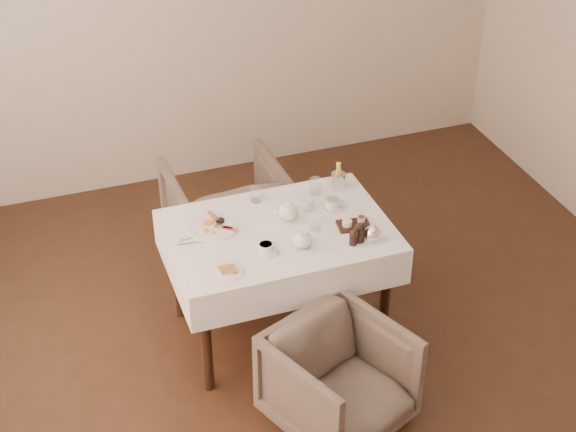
# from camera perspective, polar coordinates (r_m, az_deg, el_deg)

# --- Properties ---
(table) EXTENTS (1.28, 0.88, 0.75)m
(table) POSITION_cam_1_polar(r_m,az_deg,el_deg) (5.11, -0.61, -1.95)
(table) COLOR black
(table) RESTS_ON ground
(armchair_near) EXTENTS (0.85, 0.86, 0.60)m
(armchair_near) POSITION_cam_1_polar(r_m,az_deg,el_deg) (4.76, 3.33, -10.56)
(armchair_near) COLOR #50443A
(armchair_near) RESTS_ON ground
(armchair_far) EXTENTS (0.77, 0.79, 0.69)m
(armchair_far) POSITION_cam_1_polar(r_m,az_deg,el_deg) (5.92, -3.92, 0.15)
(armchair_far) COLOR #50443A
(armchair_far) RESTS_ON ground
(breakfast_plate) EXTENTS (0.28, 0.28, 0.04)m
(breakfast_plate) POSITION_cam_1_polar(r_m,az_deg,el_deg) (5.07, -4.89, -0.69)
(breakfast_plate) COLOR white
(breakfast_plate) RESTS_ON table
(side_plate) EXTENTS (0.18, 0.17, 0.02)m
(side_plate) POSITION_cam_1_polar(r_m,az_deg,el_deg) (4.71, -4.05, -3.69)
(side_plate) COLOR white
(side_plate) RESTS_ON table
(teapot_centre) EXTENTS (0.17, 0.13, 0.13)m
(teapot_centre) POSITION_cam_1_polar(r_m,az_deg,el_deg) (5.09, 0.01, 0.37)
(teapot_centre) COLOR white
(teapot_centre) RESTS_ON table
(teapot_front) EXTENTS (0.18, 0.17, 0.12)m
(teapot_front) POSITION_cam_1_polar(r_m,az_deg,el_deg) (4.87, 0.93, -1.48)
(teapot_front) COLOR white
(teapot_front) RESTS_ON table
(creamer) EXTENTS (0.06, 0.06, 0.07)m
(creamer) POSITION_cam_1_polar(r_m,az_deg,el_deg) (5.20, 1.31, 0.80)
(creamer) COLOR white
(creamer) RESTS_ON table
(teacup_near) EXTENTS (0.12, 0.12, 0.06)m
(teacup_near) POSITION_cam_1_polar(r_m,az_deg,el_deg) (4.84, -1.44, -2.13)
(teacup_near) COLOR white
(teacup_near) RESTS_ON table
(teacup_far) EXTENTS (0.14, 0.14, 0.07)m
(teacup_far) POSITION_cam_1_polar(r_m,az_deg,el_deg) (5.21, 2.93, 0.76)
(teacup_far) COLOR white
(teacup_far) RESTS_ON table
(glass_left) EXTENTS (0.08, 0.08, 0.09)m
(glass_left) POSITION_cam_1_polar(r_m,az_deg,el_deg) (5.27, -2.10, 1.38)
(glass_left) COLOR silver
(glass_left) RESTS_ON table
(glass_mid) EXTENTS (0.06, 0.06, 0.09)m
(glass_mid) POSITION_cam_1_polar(r_m,az_deg,el_deg) (5.02, 1.79, -0.47)
(glass_mid) COLOR silver
(glass_mid) RESTS_ON table
(glass_right) EXTENTS (0.10, 0.10, 0.10)m
(glass_right) POSITION_cam_1_polar(r_m,az_deg,el_deg) (5.34, 1.76, 1.93)
(glass_right) COLOR silver
(glass_right) RESTS_ON table
(condiment_board) EXTENTS (0.20, 0.15, 0.05)m
(condiment_board) POSITION_cam_1_polar(r_m,az_deg,el_deg) (5.07, 4.24, -0.52)
(condiment_board) COLOR black
(condiment_board) RESTS_ON table
(pepper_mill_left) EXTENTS (0.06, 0.06, 0.11)m
(pepper_mill_left) POSITION_cam_1_polar(r_m,az_deg,el_deg) (4.91, 4.25, -1.33)
(pepper_mill_left) COLOR black
(pepper_mill_left) RESTS_ON table
(pepper_mill_right) EXTENTS (0.07, 0.07, 0.12)m
(pepper_mill_right) POSITION_cam_1_polar(r_m,az_deg,el_deg) (4.93, 4.69, -1.05)
(pepper_mill_right) COLOR black
(pepper_mill_right) RESTS_ON table
(silver_pot) EXTENTS (0.13, 0.12, 0.12)m
(silver_pot) POSITION_cam_1_polar(r_m,az_deg,el_deg) (4.94, 5.49, -1.06)
(silver_pot) COLOR white
(silver_pot) RESTS_ON table
(fries_cup) EXTENTS (0.09, 0.09, 0.19)m
(fries_cup) POSITION_cam_1_polar(r_m,az_deg,el_deg) (5.38, 3.27, 2.54)
(fries_cup) COLOR silver
(fries_cup) RESTS_ON table
(cutlery_fork) EXTENTS (0.18, 0.03, 0.00)m
(cutlery_fork) POSITION_cam_1_polar(r_m,az_deg,el_deg) (5.00, -6.06, -1.37)
(cutlery_fork) COLOR silver
(cutlery_fork) RESTS_ON table
(cutlery_knife) EXTENTS (0.18, 0.04, 0.00)m
(cutlery_knife) POSITION_cam_1_polar(r_m,az_deg,el_deg) (4.96, -6.14, -1.75)
(cutlery_knife) COLOR silver
(cutlery_knife) RESTS_ON table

